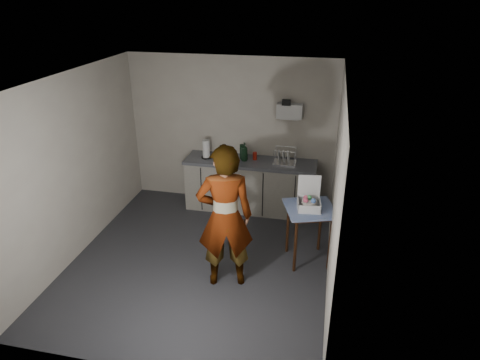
% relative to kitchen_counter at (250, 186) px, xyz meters
% --- Properties ---
extents(ground, '(4.00, 4.00, 0.00)m').
position_rel_kitchen_counter_xyz_m(ground, '(-0.40, -1.70, -0.43)').
color(ground, '#2B2C31').
rests_on(ground, ground).
extents(wall_back, '(3.60, 0.02, 2.60)m').
position_rel_kitchen_counter_xyz_m(wall_back, '(-0.40, 0.29, 0.87)').
color(wall_back, '#BCB1A4').
rests_on(wall_back, ground).
extents(wall_right, '(0.02, 4.00, 2.60)m').
position_rel_kitchen_counter_xyz_m(wall_right, '(1.39, -1.70, 0.87)').
color(wall_right, '#BCB1A4').
rests_on(wall_right, ground).
extents(wall_left, '(0.02, 4.00, 2.60)m').
position_rel_kitchen_counter_xyz_m(wall_left, '(-2.19, -1.70, 0.87)').
color(wall_left, '#BCB1A4').
rests_on(wall_left, ground).
extents(ceiling, '(3.60, 4.00, 0.01)m').
position_rel_kitchen_counter_xyz_m(ceiling, '(-0.40, -1.70, 2.17)').
color(ceiling, silver).
rests_on(ceiling, wall_back).
extents(kitchen_counter, '(2.24, 0.62, 0.91)m').
position_rel_kitchen_counter_xyz_m(kitchen_counter, '(0.00, 0.00, 0.00)').
color(kitchen_counter, black).
rests_on(kitchen_counter, ground).
extents(wall_shelf, '(0.42, 0.18, 0.37)m').
position_rel_kitchen_counter_xyz_m(wall_shelf, '(0.60, 0.22, 1.32)').
color(wall_shelf, white).
rests_on(wall_shelf, ground).
extents(side_table, '(0.83, 0.83, 0.85)m').
position_rel_kitchen_counter_xyz_m(side_table, '(1.10, -1.37, 0.32)').
color(side_table, '#371A0C').
rests_on(side_table, ground).
extents(standing_man, '(0.81, 0.64, 1.95)m').
position_rel_kitchen_counter_xyz_m(standing_man, '(0.07, -2.08, 0.55)').
color(standing_man, '#B2A593').
rests_on(standing_man, ground).
extents(soap_bottle, '(0.17, 0.17, 0.32)m').
position_rel_kitchen_counter_xyz_m(soap_bottle, '(-0.10, -0.01, 0.64)').
color(soap_bottle, black).
rests_on(soap_bottle, kitchen_counter).
extents(soda_can, '(0.07, 0.07, 0.13)m').
position_rel_kitchen_counter_xyz_m(soda_can, '(0.06, 0.07, 0.55)').
color(soda_can, red).
rests_on(soda_can, kitchen_counter).
extents(dark_bottle, '(0.07, 0.07, 0.25)m').
position_rel_kitchen_counter_xyz_m(dark_bottle, '(-0.16, 0.07, 0.61)').
color(dark_bottle, black).
rests_on(dark_bottle, kitchen_counter).
extents(paper_towel, '(0.18, 0.18, 0.32)m').
position_rel_kitchen_counter_xyz_m(paper_towel, '(-0.77, -0.02, 0.63)').
color(paper_towel, black).
rests_on(paper_towel, kitchen_counter).
extents(dish_rack, '(0.38, 0.28, 0.26)m').
position_rel_kitchen_counter_xyz_m(dish_rack, '(0.57, 0.01, 0.54)').
color(dish_rack, silver).
rests_on(dish_rack, kitchen_counter).
extents(bakery_box, '(0.34, 0.35, 0.43)m').
position_rel_kitchen_counter_xyz_m(bakery_box, '(1.07, -1.39, 0.52)').
color(bakery_box, white).
rests_on(bakery_box, side_table).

